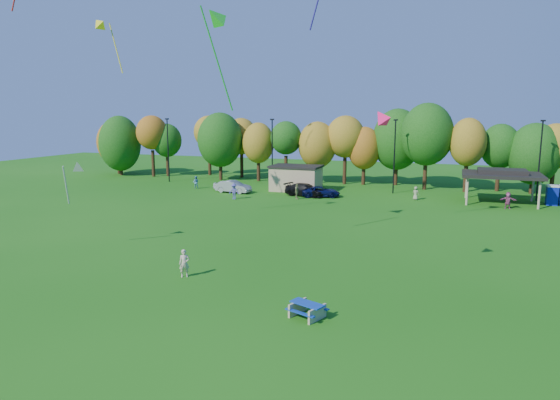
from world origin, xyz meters
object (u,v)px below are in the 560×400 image
(car_b, at_px, (233,187))
(car_c, at_px, (321,192))
(kite_flyer, at_px, (184,263))
(car_d, at_px, (306,190))
(car_a, at_px, (228,186))
(picnic_table, at_px, (307,309))

(car_b, relative_size, car_c, 1.00)
(car_b, height_order, car_c, car_b)
(kite_flyer, relative_size, car_d, 0.33)
(car_d, bearing_deg, car_b, 105.67)
(car_a, xyz_separation_m, car_d, (10.57, -0.71, 0.09))
(kite_flyer, distance_m, car_a, 34.17)
(picnic_table, distance_m, car_a, 41.02)
(picnic_table, height_order, car_c, car_c)
(car_c, height_order, car_d, car_d)
(car_b, xyz_separation_m, car_c, (11.16, 0.51, -0.12))
(kite_flyer, relative_size, car_a, 0.44)
(car_d, bearing_deg, car_c, -77.66)
(kite_flyer, distance_m, car_d, 31.23)
(kite_flyer, bearing_deg, car_c, 57.58)
(picnic_table, xyz_separation_m, kite_flyer, (-8.75, 3.34, 0.43))
(kite_flyer, height_order, car_b, kite_flyer)
(car_b, distance_m, car_c, 11.18)
(picnic_table, height_order, car_a, car_a)
(picnic_table, relative_size, car_a, 0.53)
(car_a, height_order, car_d, car_d)
(car_b, relative_size, car_d, 0.88)
(car_a, height_order, car_c, car_a)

